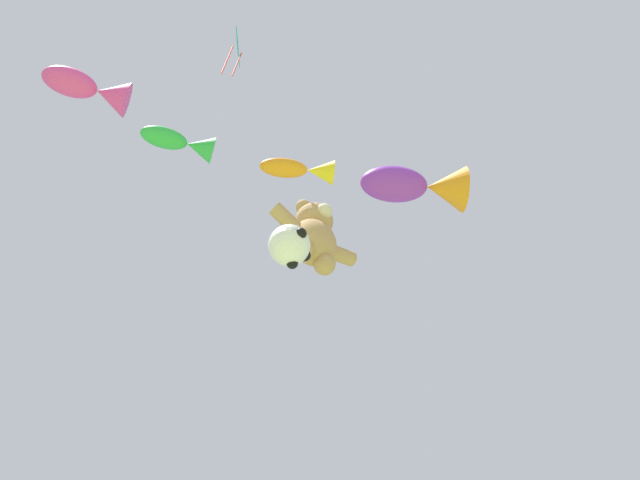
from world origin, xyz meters
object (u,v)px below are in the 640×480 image
(fish_kite_violet, at_px, (420,186))
(diamond_kite, at_px, (236,50))
(soccer_ball_kite, at_px, (290,246))
(fish_kite_magenta, at_px, (91,89))
(fish_kite_tangerine, at_px, (302,170))
(teddy_bear_kite, at_px, (314,235))
(fish_kite_emerald, at_px, (182,143))

(fish_kite_violet, height_order, diamond_kite, diamond_kite)
(soccer_ball_kite, relative_size, diamond_kite, 0.28)
(soccer_ball_kite, xyz_separation_m, fish_kite_magenta, (-4.16, 1.52, 4.13))
(fish_kite_tangerine, height_order, fish_kite_magenta, fish_kite_magenta)
(fish_kite_tangerine, bearing_deg, fish_kite_violet, -31.56)
(fish_kite_tangerine, bearing_deg, teddy_bear_kite, -28.79)
(diamond_kite, bearing_deg, fish_kite_tangerine, 13.95)
(teddy_bear_kite, bearing_deg, fish_kite_emerald, 159.43)
(teddy_bear_kite, distance_m, fish_kite_violet, 3.44)
(soccer_ball_kite, bearing_deg, fish_kite_violet, -20.80)
(soccer_ball_kite, height_order, fish_kite_tangerine, fish_kite_tangerine)
(fish_kite_violet, bearing_deg, soccer_ball_kite, 159.20)
(teddy_bear_kite, height_order, diamond_kite, diamond_kite)
(fish_kite_tangerine, distance_m, diamond_kite, 3.51)
(fish_kite_tangerine, bearing_deg, diamond_kite, -166.05)
(diamond_kite, bearing_deg, fish_kite_magenta, 140.11)
(fish_kite_emerald, distance_m, fish_kite_magenta, 2.14)
(fish_kite_emerald, xyz_separation_m, fish_kite_magenta, (-2.10, 0.28, 0.33))
(teddy_bear_kite, relative_size, fish_kite_tangerine, 1.18)
(soccer_ball_kite, height_order, diamond_kite, diamond_kite)
(soccer_ball_kite, distance_m, fish_kite_tangerine, 4.22)
(fish_kite_violet, relative_size, fish_kite_tangerine, 1.46)
(fish_kite_emerald, bearing_deg, fish_kite_magenta, 172.44)
(diamond_kite, bearing_deg, teddy_bear_kite, 9.82)
(fish_kite_tangerine, bearing_deg, fish_kite_magenta, 165.73)
(soccer_ball_kite, distance_m, fish_kite_emerald, 4.50)
(fish_kite_violet, height_order, fish_kite_tangerine, fish_kite_tangerine)
(diamond_kite, bearing_deg, fish_kite_violet, -9.13)
(fish_kite_violet, relative_size, diamond_kite, 0.87)
(soccer_ball_kite, bearing_deg, teddy_bear_kite, 18.42)
(soccer_ball_kite, relative_size, fish_kite_violet, 0.32)
(soccer_ball_kite, bearing_deg, diamond_kite, -173.11)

